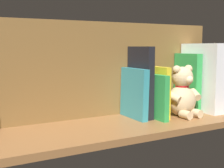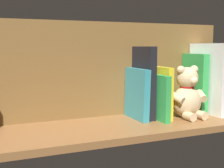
% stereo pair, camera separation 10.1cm
% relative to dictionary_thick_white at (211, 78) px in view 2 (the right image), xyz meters
% --- Properties ---
extents(ground_plane, '(1.04, 0.31, 0.02)m').
position_rel_dictionary_thick_white_xyz_m(ground_plane, '(0.43, 0.02, -0.15)').
color(ground_plane, brown).
extents(shelf_back_panel, '(1.04, 0.02, 0.35)m').
position_rel_dictionary_thick_white_xyz_m(shelf_back_panel, '(0.43, -0.11, 0.04)').
color(shelf_back_panel, brown).
rests_on(shelf_back_panel, ground_plane).
extents(dictionary_thick_white, '(0.06, 0.19, 0.27)m').
position_rel_dictionary_thick_white_xyz_m(dictionary_thick_white, '(0.00, 0.00, 0.00)').
color(dictionary_thick_white, white).
rests_on(dictionary_thick_white, ground_plane).
extents(book_0, '(0.03, 0.13, 0.23)m').
position_rel_dictionary_thick_white_xyz_m(book_0, '(0.05, -0.03, -0.02)').
color(book_0, green).
rests_on(book_0, ground_plane).
extents(teddy_bear, '(0.15, 0.12, 0.19)m').
position_rel_dictionary_thick_white_xyz_m(teddy_bear, '(0.13, 0.03, -0.05)').
color(teddy_bear, '#D1B284').
rests_on(teddy_bear, ground_plane).
extents(book_1, '(0.02, 0.16, 0.19)m').
position_rel_dictionary_thick_white_xyz_m(book_1, '(0.22, -0.02, -0.04)').
color(book_1, yellow).
rests_on(book_1, ground_plane).
extents(book_2, '(0.02, 0.19, 0.16)m').
position_rel_dictionary_thick_white_xyz_m(book_2, '(0.25, -0.00, -0.06)').
color(book_2, green).
rests_on(book_2, ground_plane).
extents(book_3, '(0.03, 0.14, 0.26)m').
position_rel_dictionary_thick_white_xyz_m(book_3, '(0.28, -0.03, -0.01)').
color(book_3, black).
rests_on(book_3, ground_plane).
extents(book_4, '(0.03, 0.15, 0.18)m').
position_rel_dictionary_thick_white_xyz_m(book_4, '(0.31, -0.02, -0.04)').
color(book_4, teal).
rests_on(book_4, ground_plane).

